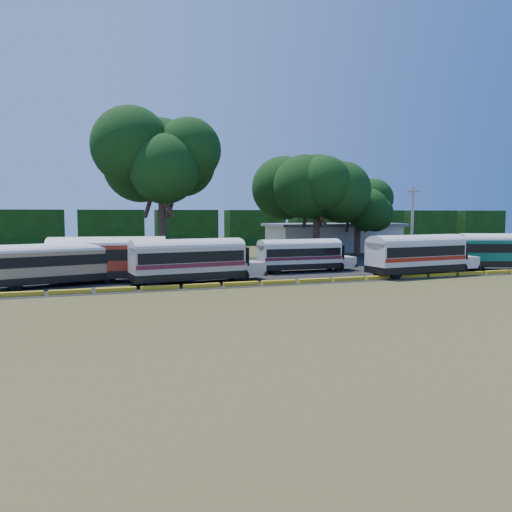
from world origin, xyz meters
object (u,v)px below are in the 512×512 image
object	(u,v)px
bus_cream_west	(191,258)
tree_west	(161,157)
bus_teal	(509,249)
bus_beige	(57,261)
bus_white_red	(418,253)
bus_red	(112,256)

from	to	relation	value
bus_cream_west	tree_west	xyz separation A→B (m)	(-0.21, 14.04, 9.14)
bus_cream_west	bus_teal	distance (m)	30.55
bus_beige	bus_white_red	distance (m)	29.52
bus_cream_west	tree_west	bearing A→B (deg)	83.36
bus_beige	bus_red	world-z (taller)	bus_red
bus_beige	bus_cream_west	distance (m)	9.87
bus_beige	bus_cream_west	bearing A→B (deg)	-26.66
bus_cream_west	bus_teal	xyz separation A→B (m)	(30.55, -0.42, 0.05)
bus_red	bus_beige	bearing A→B (deg)	-157.33
bus_red	bus_white_red	distance (m)	25.75
tree_west	bus_beige	bearing A→B (deg)	-127.92
bus_cream_west	bus_white_red	xyz separation A→B (m)	(19.65, -1.37, 0.06)
bus_teal	bus_cream_west	bearing A→B (deg)	-162.35
bus_teal	bus_beige	bearing A→B (deg)	-164.82
tree_west	bus_red	bearing A→B (deg)	-116.44
bus_cream_west	tree_west	size ratio (longest dim) A/B	0.72
bus_teal	tree_west	xyz separation A→B (m)	(-30.76, 14.46, 9.09)
tree_west	bus_cream_west	bearing A→B (deg)	-89.13
bus_white_red	bus_red	bearing A→B (deg)	164.06
bus_beige	tree_west	bearing A→B (deg)	36.34
bus_beige	bus_red	distance (m)	4.10
bus_beige	tree_west	xyz separation A→B (m)	(9.48, 12.17, 9.27)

